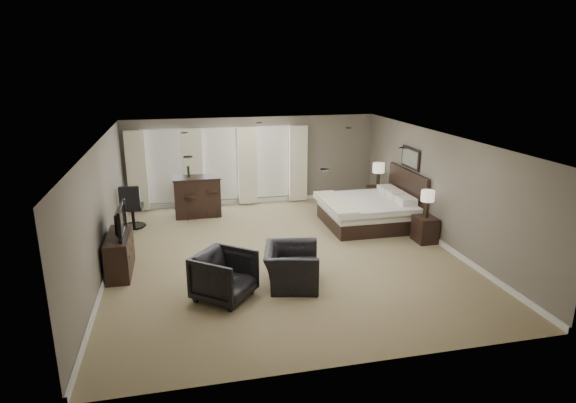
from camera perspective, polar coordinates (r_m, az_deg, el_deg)
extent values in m
cube|color=#867755|center=(10.88, -0.56, -6.21)|extent=(7.60, 8.60, 0.04)
cube|color=silver|center=(10.17, -0.60, 7.45)|extent=(7.60, 8.60, 0.04)
cube|color=#6D665B|center=(14.52, -4.16, 4.86)|extent=(7.50, 0.04, 2.60)
cube|color=#6D665B|center=(6.62, 7.37, -9.47)|extent=(7.50, 0.04, 2.60)
cube|color=#6D665B|center=(10.36, -21.30, -0.90)|extent=(0.04, 8.50, 2.60)
cube|color=#6D665B|center=(11.80, 17.51, 1.47)|extent=(0.04, 8.50, 2.60)
cube|color=silver|center=(14.32, -14.48, 4.02)|extent=(1.15, 0.04, 2.05)
cube|color=silver|center=(14.36, -8.08, 4.41)|extent=(1.15, 0.04, 2.05)
cube|color=silver|center=(14.57, -1.78, 4.73)|extent=(1.15, 0.04, 2.05)
cube|color=beige|center=(14.26, -17.48, 3.45)|extent=(0.55, 0.12, 2.30)
cube|color=beige|center=(14.21, -11.24, 3.85)|extent=(0.55, 0.12, 2.30)
cube|color=beige|center=(14.34, -4.83, 4.21)|extent=(0.55, 0.12, 2.30)
cube|color=beige|center=(14.63, 1.20, 4.51)|extent=(0.55, 0.12, 2.30)
cube|color=silver|center=(12.70, 9.45, 0.31)|extent=(2.25, 2.15, 1.43)
cube|color=black|center=(11.95, 15.93, -3.18)|extent=(0.46, 0.56, 0.62)
cube|color=black|center=(14.43, 10.50, 0.52)|extent=(0.47, 0.57, 0.62)
cube|color=beige|center=(11.77, 16.16, -0.28)|extent=(0.31, 0.31, 0.65)
cube|color=beige|center=(14.27, 10.64, 3.10)|extent=(0.34, 0.34, 0.71)
cube|color=slate|center=(12.93, 14.28, 5.02)|extent=(0.04, 0.96, 0.56)
cube|color=black|center=(10.41, -19.31, -5.86)|extent=(0.45, 1.39, 0.81)
imported|color=black|center=(10.25, -19.56, -3.40)|extent=(0.61, 1.06, 0.14)
imported|color=black|center=(9.26, 0.41, -6.96)|extent=(1.01, 1.31, 1.01)
imported|color=black|center=(8.83, -7.56, -8.49)|extent=(1.27, 1.28, 0.97)
cube|color=black|center=(13.57, -10.68, 0.61)|extent=(1.29, 0.67, 1.13)
cube|color=black|center=(13.35, -11.47, -0.69)|extent=(0.37, 0.37, 0.68)
cube|color=black|center=(13.43, -8.95, -0.18)|extent=(0.42, 0.42, 0.81)
cube|color=black|center=(13.04, -18.00, -0.49)|extent=(0.63, 0.63, 1.16)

